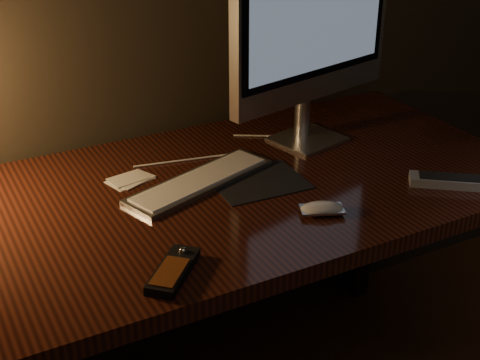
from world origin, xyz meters
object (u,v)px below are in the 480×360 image
keyboard (200,181)px  media_remote (173,270)px  mouse (322,210)px  monitor (315,19)px  tv_remote (455,181)px  desk (193,225)px

keyboard → media_remote: 0.38m
mouse → media_remote: 0.38m
monitor → media_remote: size_ratio=3.78×
mouse → keyboard: bearing=146.7°
keyboard → tv_remote: bearing=-48.1°
desk → mouse: size_ratio=17.00×
monitor → tv_remote: size_ratio=2.82×
desk → media_remote: media_remote is taller
monitor → tv_remote: (0.16, -0.38, -0.32)m
desk → tv_remote: size_ratio=8.09×
keyboard → monitor: bearing=-4.7°
monitor → mouse: size_ratio=5.92×
media_remote → keyboard: bearing=11.2°
keyboard → media_remote: media_remote is taller
mouse → media_remote: (-0.37, -0.06, 0.00)m
media_remote → tv_remote: media_remote is taller
monitor → tv_remote: monitor is taller
keyboard → tv_remote: (0.52, -0.29, 0.00)m
desk → keyboard: size_ratio=4.09×
media_remote → tv_remote: size_ratio=0.75×
desk → tv_remote: (0.53, -0.32, 0.14)m
keyboard → tv_remote: tv_remote is taller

